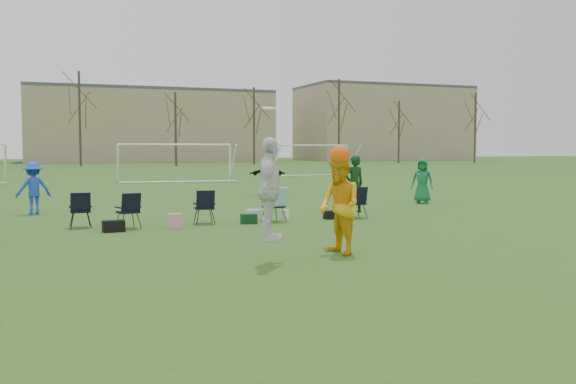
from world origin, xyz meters
name	(u,v)px	position (x,y,z in m)	size (l,w,h in m)	color
ground	(298,277)	(0.00, 0.00, 0.00)	(260.00, 260.00, 0.00)	#27581B
fielder_blue	(33,188)	(-4.35, 12.61, 0.86)	(1.11, 0.64, 1.72)	blue
fielder_green_far	(422,181)	(9.91, 11.75, 0.87)	(0.85, 0.56, 1.75)	#136F39
fielder_black	(268,175)	(5.67, 18.16, 0.91)	(1.69, 0.54, 1.82)	black
center_contest	(312,198)	(0.93, 1.60, 1.19)	(2.58, 1.64, 2.93)	white
sideline_setup	(246,203)	(1.50, 7.95, 0.57)	(8.79, 1.74, 1.95)	#0E3411
goal_mid	(175,152)	(4.00, 32.00, 1.92)	(7.40, 0.63, 2.46)	white
goal_right	(309,151)	(16.00, 38.00, 1.92)	(7.35, 1.14, 2.46)	white
tree_line	(83,123)	(0.24, 69.85, 5.09)	(110.28, 3.28, 11.40)	#382B21
building_row	(116,124)	(6.73, 96.00, 5.99)	(126.00, 16.00, 13.00)	tan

